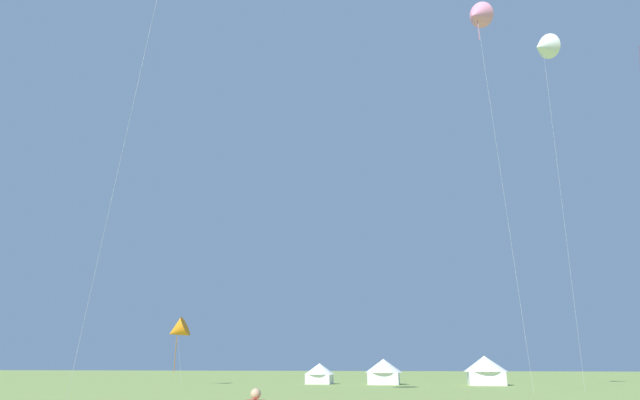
{
  "coord_description": "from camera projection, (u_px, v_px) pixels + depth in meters",
  "views": [
    {
      "loc": [
        6.91,
        -2.27,
        2.2
      ],
      "look_at": [
        0.0,
        32.0,
        13.42
      ],
      "focal_mm": 28.89,
      "sensor_mm": 36.0,
      "label": 1
    }
  ],
  "objects": [
    {
      "name": "kite_orange_delta",
      "position": [
        177.0,
        330.0,
        60.94
      ],
      "size": [
        3.35,
        2.96,
        7.66
      ],
      "color": "orange",
      "rests_on": "ground"
    },
    {
      "name": "festival_tent_center",
      "position": [
        320.0,
        372.0,
        62.04
      ],
      "size": [
        3.67,
        3.67,
        2.39
      ],
      "color": "white",
      "rests_on": "ground"
    },
    {
      "name": "festival_tent_right",
      "position": [
        384.0,
        370.0,
        60.67
      ],
      "size": [
        4.42,
        4.42,
        2.87
      ],
      "color": "white",
      "rests_on": "ground"
    },
    {
      "name": "kite_pink_delta",
      "position": [
        477.0,
        15.0,
        51.51
      ],
      "size": [
        3.88,
        4.01,
        37.21
      ],
      "color": "pink",
      "rests_on": "ground"
    },
    {
      "name": "festival_tent_left",
      "position": [
        485.0,
        369.0,
        58.54
      ],
      "size": [
        4.9,
        4.9,
        3.18
      ],
      "color": "white",
      "rests_on": "ground"
    },
    {
      "name": "kite_white_delta",
      "position": [
        543.0,
        47.0,
        58.29
      ],
      "size": [
        4.28,
        4.22,
        38.31
      ],
      "color": "white",
      "rests_on": "ground"
    }
  ]
}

